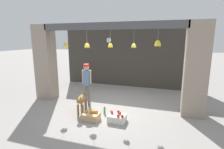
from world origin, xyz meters
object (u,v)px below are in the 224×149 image
at_px(fruit_crate_oranges, 91,116).
at_px(wall_clock, 109,40).
at_px(dog, 82,100).
at_px(water_bottle, 105,111).
at_px(shopkeeper, 87,82).
at_px(fruit_crate_apples, 117,118).

bearing_deg(fruit_crate_oranges, wall_clock, 101.47).
relative_size(dog, water_bottle, 3.80).
bearing_deg(water_bottle, shopkeeper, 150.10).
xyz_separation_m(dog, water_bottle, (0.76, 0.17, -0.34)).
bearing_deg(dog, fruit_crate_oranges, 39.36).
bearing_deg(fruit_crate_oranges, shopkeeper, 121.13).
xyz_separation_m(fruit_crate_oranges, fruit_crate_apples, (0.80, 0.14, -0.00)).
height_order(shopkeeper, wall_clock, wall_clock).
bearing_deg(fruit_crate_oranges, water_bottle, 67.07).
distance_m(fruit_crate_oranges, water_bottle, 0.61).
distance_m(dog, fruit_crate_oranges, 0.73).
relative_size(fruit_crate_oranges, wall_clock, 1.92).
height_order(fruit_crate_apples, wall_clock, wall_clock).
xyz_separation_m(fruit_crate_oranges, water_bottle, (0.24, 0.56, -0.01)).
height_order(fruit_crate_oranges, water_bottle, fruit_crate_oranges).
bearing_deg(water_bottle, wall_clock, 106.65).
bearing_deg(water_bottle, fruit_crate_apples, -36.64).
bearing_deg(fruit_crate_oranges, fruit_crate_apples, 10.10).
distance_m(fruit_crate_apples, wall_clock, 4.95).
height_order(dog, water_bottle, dog).
xyz_separation_m(shopkeeper, water_bottle, (0.88, -0.51, -0.81)).
xyz_separation_m(dog, wall_clock, (-0.33, 3.82, 1.95)).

